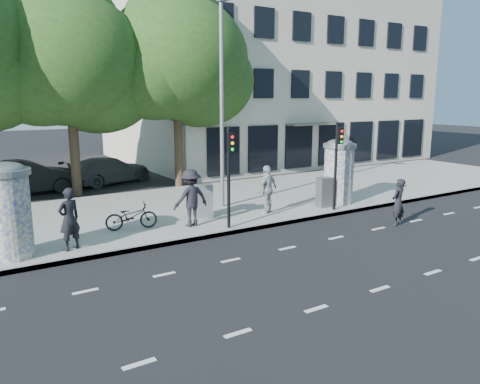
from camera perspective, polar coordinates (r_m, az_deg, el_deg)
ground at (r=13.31m, az=9.52°, el=-8.40°), size 120.00×120.00×0.00m
sidewalk at (r=19.28m, az=-5.39°, el=-1.76°), size 40.00×8.00×0.15m
curb at (r=15.97m, az=1.04°, el=-4.55°), size 40.00×0.10×0.16m
lane_dash_near at (r=11.88m, az=16.70°, el=-11.25°), size 32.00×0.12×0.01m
lane_dash_far at (r=14.32m, az=5.79°, el=-6.83°), size 32.00×0.12×0.01m
ad_column_left at (r=14.15m, az=-26.51°, el=-1.79°), size 1.36×1.36×2.65m
ad_column_right at (r=19.73m, az=11.95°, el=2.67°), size 1.36×1.36×2.65m
traffic_pole_near at (r=15.39m, az=-1.30°, el=3.06°), size 0.22×0.31×3.40m
traffic_pole_far at (r=18.30m, az=11.75°, el=4.18°), size 0.22×0.31×3.40m
street_lamp at (r=18.38m, az=-2.15°, el=12.46°), size 0.25×0.93×8.00m
tree_near_left at (r=22.57m, az=-20.22°, el=14.85°), size 6.80×6.80×8.97m
tree_center at (r=23.81m, az=-7.77°, el=15.83°), size 7.00×7.00×9.30m
building at (r=35.71m, az=2.82°, el=13.96°), size 20.30×15.85×12.00m
ped_a at (r=14.62m, az=-25.84°, el=-3.16°), size 0.98×0.70×1.87m
ped_b at (r=14.26m, az=-20.10°, el=-3.12°), size 0.78×0.65×1.83m
ped_d at (r=15.96m, az=-6.01°, el=-0.72°), size 1.31×0.81×1.96m
ped_e at (r=17.70m, az=3.35°, el=0.34°), size 1.21×0.92×1.83m
man_road at (r=17.46m, az=18.72°, el=-1.18°), size 0.69×0.53×1.68m
bicycle at (r=15.99m, az=-13.10°, el=-2.90°), size 0.94×1.79×0.89m
cabinet_left at (r=17.17m, az=-4.38°, el=-1.09°), size 0.68×0.57×1.21m
cabinet_right at (r=19.01m, az=10.26°, el=-0.02°), size 0.61×0.47×1.19m
car_mid at (r=23.97m, az=-24.63°, el=1.62°), size 1.96×4.93×1.60m
car_right at (r=25.62m, az=-15.74°, el=2.58°), size 3.46×5.15×1.38m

